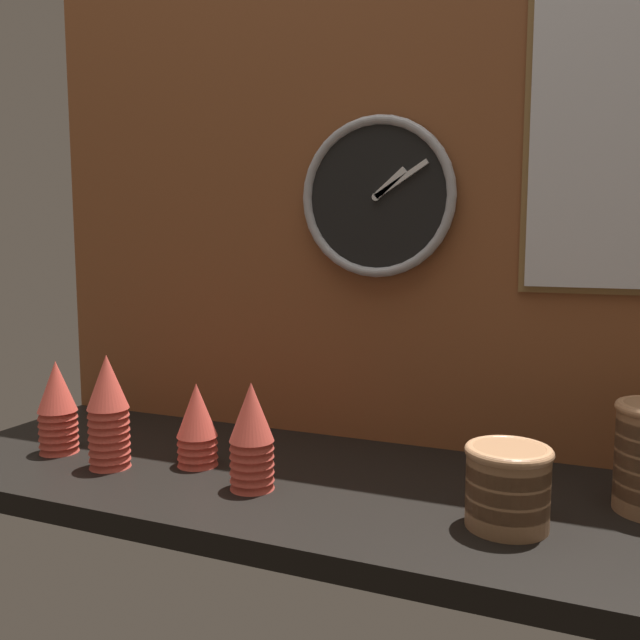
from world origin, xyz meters
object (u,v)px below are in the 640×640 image
Objects in this scene: cup_stack_left at (108,411)px; bowl_stack_right at (508,484)px; cup_stack_center_left at (197,424)px; cup_stack_center at (252,436)px; wall_clock at (377,197)px; cup_stack_far_left at (57,407)px.

cup_stack_left reaches higher than bowl_stack_right.
cup_stack_center reaches higher than cup_stack_center_left.
wall_clock is (27.10, 26.56, 43.73)cm from cup_stack_center_left.
cup_stack_far_left reaches higher than bowl_stack_right.
cup_stack_far_left reaches higher than cup_stack_center_left.
bowl_stack_right is at bearing -45.55° from wall_clock.
wall_clock is at bearing 70.78° from cup_stack_center.
bowl_stack_right is (73.48, 1.81, -4.17)cm from cup_stack_left.
cup_stack_left is at bearing -178.71° from cup_stack_center.
cup_stack_far_left is at bearing 179.10° from bowl_stack_right.
cup_stack_center_left is 0.74× the size of cup_stack_left.
cup_stack_left is 16.03cm from cup_stack_far_left.
cup_stack_left reaches higher than cup_stack_center_left.
cup_stack_left is at bearing -153.57° from cup_stack_center_left.
cup_stack_center_left is at bearing 26.43° from cup_stack_left.
wall_clock is at bearing 44.43° from cup_stack_center_left.
cup_stack_left is 1.15× the size of cup_stack_far_left.
cup_stack_far_left is 0.58× the size of wall_clock.
cup_stack_center is at bearing 1.29° from cup_stack_left.
cup_stack_center_left is 16.84cm from cup_stack_left.
cup_stack_center_left is 1.22× the size of bowl_stack_right.
cup_stack_center_left reaches higher than bowl_stack_right.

